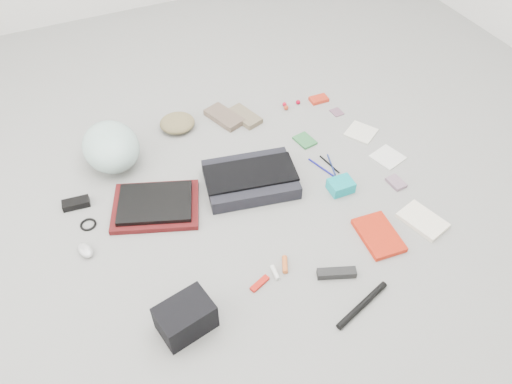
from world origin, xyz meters
name	(u,v)px	position (x,y,z in m)	size (l,w,h in m)	color
ground_plane	(256,200)	(0.00, 0.00, 0.00)	(4.00, 4.00, 0.00)	gray
messenger_bag	(250,179)	(0.02, 0.10, 0.03)	(0.40, 0.29, 0.07)	black
bag_flap	(250,173)	(0.02, 0.10, 0.07)	(0.41, 0.19, 0.01)	black
laptop_sleeve	(156,206)	(-0.42, 0.14, 0.01)	(0.37, 0.28, 0.03)	#510F11
laptop	(155,203)	(-0.42, 0.14, 0.04)	(0.32, 0.23, 0.02)	black
bike_helmet	(111,147)	(-0.52, 0.51, 0.10)	(0.26, 0.32, 0.20)	#ABD2C8
beanie	(177,123)	(-0.16, 0.63, 0.03)	(0.18, 0.17, 0.06)	olive
mitten_left	(224,117)	(0.09, 0.59, 0.02)	(0.11, 0.21, 0.03)	brown
mitten_right	(244,116)	(0.19, 0.56, 0.01)	(0.09, 0.19, 0.03)	#73654D
power_brick	(76,203)	(-0.74, 0.30, 0.02)	(0.12, 0.05, 0.03)	black
cable_coil	(88,224)	(-0.71, 0.16, 0.01)	(0.07, 0.07, 0.01)	black
mouse	(85,250)	(-0.75, 0.02, 0.02)	(0.05, 0.09, 0.03)	#B5B5B5
camera_bag	(186,317)	(-0.49, -0.46, 0.06)	(0.19, 0.14, 0.13)	black
multitool	(260,284)	(-0.17, -0.41, 0.01)	(0.09, 0.02, 0.01)	#AD130A
toiletry_tube_white	(275,273)	(-0.10, -0.39, 0.01)	(0.02, 0.02, 0.06)	silver
toiletry_tube_orange	(285,264)	(-0.05, -0.37, 0.01)	(0.02, 0.02, 0.08)	#C15723
u_lock	(337,273)	(0.12, -0.50, 0.02)	(0.15, 0.04, 0.03)	black
bike_pump	(362,305)	(0.13, -0.66, 0.01)	(0.02, 0.02, 0.27)	black
book_red	(379,235)	(0.38, -0.41, 0.01)	(0.15, 0.22, 0.02)	red
book_white	(423,220)	(0.60, -0.42, 0.01)	(0.13, 0.19, 0.02)	#EEE3C9
notepad	(305,140)	(0.39, 0.26, 0.01)	(0.08, 0.11, 0.01)	#2C6B38
pen_blue	(321,167)	(0.37, 0.06, 0.00)	(0.01, 0.01, 0.16)	navy
pen_black	(330,164)	(0.42, 0.06, 0.00)	(0.01, 0.01, 0.14)	black
pen_navy	(331,165)	(0.42, 0.05, 0.00)	(0.01, 0.01, 0.14)	navy
accordion_wallet	(341,186)	(0.38, -0.11, 0.03)	(0.11, 0.09, 0.05)	#0EA3A9
card_deck	(396,183)	(0.63, -0.18, 0.01)	(0.06, 0.09, 0.02)	gray
napkin_top	(361,132)	(0.68, 0.20, 0.00)	(0.14, 0.14, 0.01)	beige
napkin_bottom	(388,157)	(0.70, -0.02, 0.00)	(0.13, 0.13, 0.01)	silver
lollipop_a	(286,108)	(0.42, 0.53, 0.01)	(0.03, 0.03, 0.03)	#AB361A
lollipop_b	(284,104)	(0.43, 0.56, 0.01)	(0.02, 0.02, 0.02)	#BA051E
lollipop_c	(298,102)	(0.51, 0.55, 0.01)	(0.02, 0.02, 0.02)	#9D0018
altoids_tin	(319,99)	(0.62, 0.53, 0.01)	(0.10, 0.06, 0.02)	red
stamp_sheet	(337,112)	(0.66, 0.40, 0.00)	(0.06, 0.07, 0.00)	#7B5165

